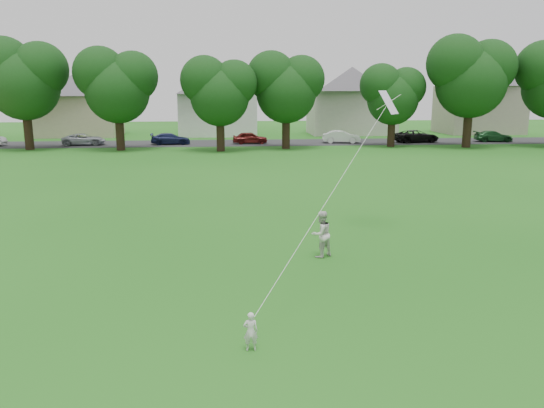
{
  "coord_description": "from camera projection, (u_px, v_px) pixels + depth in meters",
  "views": [
    {
      "loc": [
        0.85,
        -11.78,
        5.29
      ],
      "look_at": [
        2.05,
        2.0,
        2.3
      ],
      "focal_mm": 35.0,
      "sensor_mm": 36.0,
      "label": 1
    }
  ],
  "objects": [
    {
      "name": "ground",
      "position": [
        193.0,
        318.0,
        12.52
      ],
      "size": [
        160.0,
        160.0,
        0.0
      ],
      "primitive_type": "plane",
      "color": "#1B5914",
      "rests_on": "ground"
    },
    {
      "name": "older_boy",
      "position": [
        321.0,
        234.0,
        16.97
      ],
      "size": [
        0.92,
        0.86,
        1.52
      ],
      "primitive_type": "imported",
      "rotation": [
        0.0,
        0.0,
        3.66
      ],
      "color": "silver",
      "rests_on": "ground"
    },
    {
      "name": "toddler",
      "position": [
        251.0,
        331.0,
        10.91
      ],
      "size": [
        0.31,
        0.21,
        0.84
      ],
      "primitive_type": "imported",
      "rotation": [
        0.0,
        0.0,
        3.16
      ],
      "color": "silver",
      "rests_on": "ground"
    },
    {
      "name": "parked_cars",
      "position": [
        247.0,
        138.0,
        52.55
      ],
      "size": [
        70.67,
        2.58,
        1.3
      ],
      "color": "black",
      "rests_on": "ground"
    },
    {
      "name": "kite",
      "position": [
        339.0,
        181.0,
        15.24
      ],
      "size": [
        3.33,
        5.28,
        11.74
      ],
      "color": "white",
      "rests_on": "ground"
    },
    {
      "name": "street",
      "position": [
        217.0,
        143.0,
        53.41
      ],
      "size": [
        90.0,
        7.0,
        0.01
      ],
      "primitive_type": "cube",
      "color": "#2D2D30",
      "rests_on": "ground"
    },
    {
      "name": "house_row",
      "position": [
        235.0,
        93.0,
        62.27
      ],
      "size": [
        76.89,
        14.28,
        10.43
      ],
      "color": "beige",
      "rests_on": "ground"
    },
    {
      "name": "tree_row",
      "position": [
        271.0,
        77.0,
        47.13
      ],
      "size": [
        85.12,
        8.3,
        10.46
      ],
      "color": "black",
      "rests_on": "ground"
    }
  ]
}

